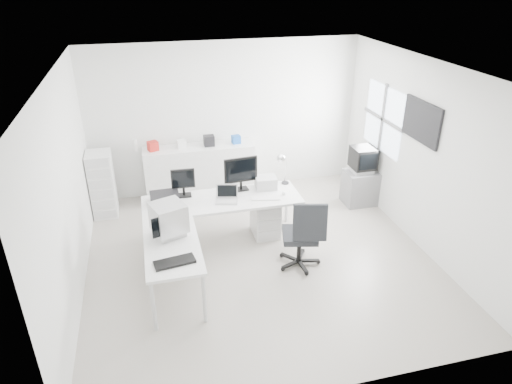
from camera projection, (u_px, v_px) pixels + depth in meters
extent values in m
cube|color=silver|center=(259.00, 257.00, 6.88)|extent=(5.00, 5.00, 0.01)
cube|color=white|center=(260.00, 69.00, 5.62)|extent=(5.00, 5.00, 0.01)
cube|color=silver|center=(226.00, 119.00, 8.42)|extent=(5.00, 0.02, 2.80)
cube|color=silver|center=(67.00, 192.00, 5.71)|extent=(0.02, 5.00, 2.80)
cube|color=silver|center=(422.00, 156.00, 6.79)|extent=(0.02, 5.00, 2.80)
cube|color=white|center=(265.00, 218.00, 7.34)|extent=(0.40, 0.50, 0.60)
cube|color=black|center=(165.00, 198.00, 6.81)|extent=(0.43, 0.34, 0.15)
cube|color=white|center=(266.00, 198.00, 6.95)|extent=(0.46, 0.22, 0.02)
sphere|color=white|center=(284.00, 193.00, 7.05)|extent=(0.06, 0.06, 0.06)
cube|color=#BBBBBB|center=(266.00, 182.00, 7.26)|extent=(0.35, 0.30, 0.19)
cube|color=black|center=(175.00, 262.00, 5.45)|extent=(0.52, 0.27, 0.03)
cube|color=slate|center=(360.00, 187.00, 8.31)|extent=(0.57, 0.47, 0.62)
cube|color=white|center=(200.00, 172.00, 8.47)|extent=(2.00, 0.50, 1.00)
cube|color=red|center=(153.00, 146.00, 8.04)|extent=(0.21, 0.20, 0.17)
cube|color=white|center=(181.00, 144.00, 8.15)|extent=(0.17, 0.15, 0.15)
cube|color=black|center=(209.00, 141.00, 8.25)|extent=(0.19, 0.17, 0.19)
cube|color=#1852AC|center=(236.00, 139.00, 8.37)|extent=(0.17, 0.15, 0.15)
cylinder|color=white|center=(135.00, 145.00, 8.00)|extent=(0.07, 0.07, 0.22)
cube|color=white|center=(102.00, 184.00, 7.81)|extent=(0.40, 0.48, 1.15)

